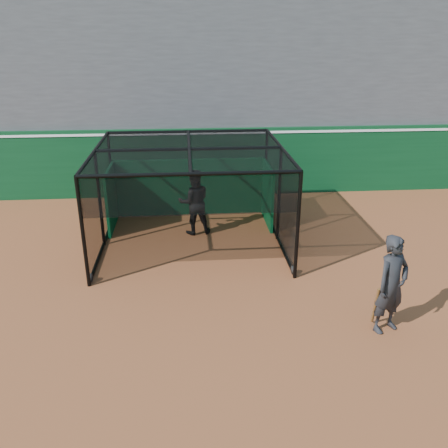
{
  "coord_description": "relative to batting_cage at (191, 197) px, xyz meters",
  "views": [
    {
      "loc": [
        -0.72,
        -8.66,
        5.82
      ],
      "look_at": [
        0.14,
        2.0,
        1.4
      ],
      "focal_mm": 38.0,
      "sensor_mm": 36.0,
      "label": 1
    }
  ],
  "objects": [
    {
      "name": "ground",
      "position": [
        0.65,
        -4.11,
        -1.38
      ],
      "size": [
        120.0,
        120.0,
        0.0
      ],
      "primitive_type": "plane",
      "color": "brown",
      "rests_on": "ground"
    },
    {
      "name": "outfield_wall",
      "position": [
        0.65,
        4.39,
        -0.1
      ],
      "size": [
        50.0,
        0.5,
        2.5
      ],
      "color": "#0A3B1B",
      "rests_on": "ground"
    },
    {
      "name": "grandstand",
      "position": [
        0.65,
        8.16,
        3.09
      ],
      "size": [
        50.0,
        7.85,
        8.95
      ],
      "color": "#4C4C4F",
      "rests_on": "ground"
    },
    {
      "name": "batting_cage",
      "position": [
        0.0,
        0.0,
        0.0
      ],
      "size": [
        5.19,
        4.89,
        2.78
      ],
      "color": "black",
      "rests_on": "ground"
    },
    {
      "name": "batter",
      "position": [
        0.11,
        0.65,
        -0.38
      ],
      "size": [
        1.06,
        0.87,
        2.0
      ],
      "primitive_type": "imported",
      "rotation": [
        0.0,
        0.0,
        3.27
      ],
      "color": "black",
      "rests_on": "ground"
    },
    {
      "name": "on_deck_player",
      "position": [
        3.95,
        -4.74,
        -0.33
      ],
      "size": [
        0.91,
        0.78,
        2.11
      ],
      "color": "black",
      "rests_on": "ground"
    }
  ]
}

